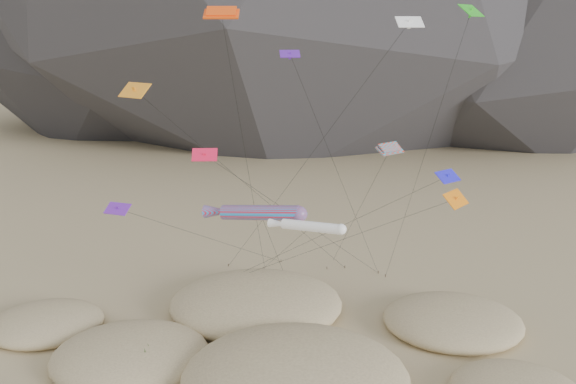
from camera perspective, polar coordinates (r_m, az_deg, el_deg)
The scene contains 8 objects.
dunes at distance 43.60m, azimuth -2.44°, elevation -17.88°, with size 46.93×36.71×4.39m.
dune_grass at distance 43.62m, azimuth -1.23°, elevation -17.68°, with size 41.48×26.54×1.50m.
kite_stakes at distance 60.52m, azimuth 1.74°, elevation -8.17°, with size 17.70×7.47×0.30m.
rainbow_tube_kite at distance 43.98m, azimuth -3.22°, elevation -2.11°, with size 8.45×13.93×12.33m.
white_tube_kite at distance 40.99m, azimuth 2.04°, elevation -3.51°, with size 7.57×17.86×11.97m.
orange_parafoil at distance 48.68m, azimuth -6.73°, elevation 17.34°, with size 4.55×7.87×26.99m.
multi_parafoil at distance 47.92m, azimuth 10.25°, elevation 4.21°, with size 4.72×13.86×16.02m.
delta_kites at distance 44.18m, azimuth 4.69°, elevation 7.43°, with size 30.04×20.76×27.03m.
Camera 1 is at (0.62, -31.79, 25.24)m, focal length 35.00 mm.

